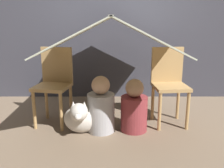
# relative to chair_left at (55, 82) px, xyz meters

# --- Properties ---
(ground_plane) EXTENTS (8.80, 8.80, 0.00)m
(ground_plane) POSITION_rel_chair_left_xyz_m (0.65, -0.12, -0.48)
(ground_plane) COLOR #7A6651
(wall_back) EXTENTS (7.00, 0.05, 2.50)m
(wall_back) POSITION_rel_chair_left_xyz_m (0.65, 1.02, 0.77)
(wall_back) COLOR #3D3D47
(wall_back) RESTS_ON ground_plane
(chair_left) EXTENTS (0.43, 0.43, 0.87)m
(chair_left) POSITION_rel_chair_left_xyz_m (0.00, 0.00, 0.00)
(chair_left) COLOR tan
(chair_left) RESTS_ON ground_plane
(chair_right) EXTENTS (0.40, 0.40, 0.87)m
(chair_right) POSITION_rel_chair_left_xyz_m (1.30, 0.00, 0.00)
(chair_right) COLOR tan
(chair_right) RESTS_ON ground_plane
(sheet_canopy) EXTENTS (1.32, 1.58, 0.34)m
(sheet_canopy) POSITION_rel_chair_left_xyz_m (0.65, -0.06, 0.55)
(sheet_canopy) COLOR silver
(person_front) EXTENTS (0.29, 0.29, 0.61)m
(person_front) POSITION_rel_chair_left_xyz_m (0.54, -0.24, -0.23)
(person_front) COLOR #B2B2B7
(person_front) RESTS_ON ground_plane
(person_second) EXTENTS (0.28, 0.28, 0.57)m
(person_second) POSITION_rel_chair_left_xyz_m (0.89, -0.23, -0.24)
(person_second) COLOR maroon
(person_second) RESTS_ON ground_plane
(dog) EXTENTS (0.36, 0.37, 0.39)m
(dog) POSITION_rel_chair_left_xyz_m (0.33, -0.31, -0.30)
(dog) COLOR silver
(dog) RESTS_ON ground_plane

